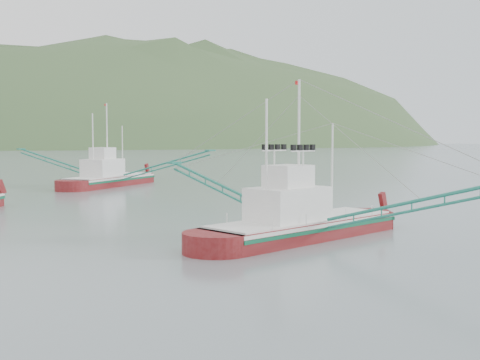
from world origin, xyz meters
TOP-DOWN VIEW (x-y plane):
  - ground at (0.00, 0.00)m, footprint 1200.00×1200.00m
  - main_boat at (0.88, 1.31)m, footprint 13.82×24.40m
  - bg_boat_far at (9.13, 44.17)m, footprint 18.39×24.65m
  - headland_right at (240.00, 430.00)m, footprint 684.00×432.00m

SIDE VIEW (x-z plane):
  - ground at x=0.00m, z-range 0.00..0.00m
  - headland_right at x=240.00m, z-range -153.00..153.00m
  - main_boat at x=0.88m, z-range -3.44..6.47m
  - bg_boat_far at x=9.13m, z-range -3.16..7.75m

